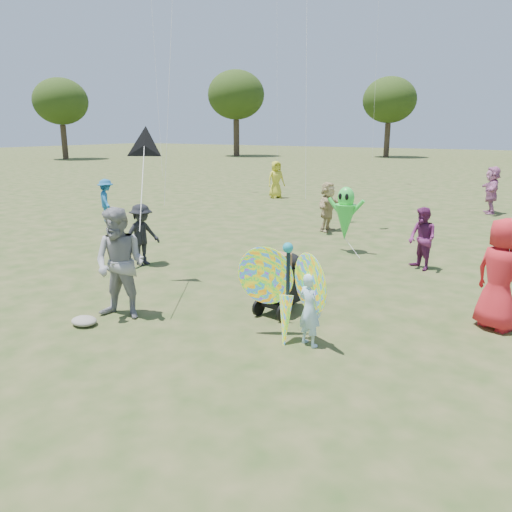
{
  "coord_description": "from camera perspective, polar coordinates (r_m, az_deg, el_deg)",
  "views": [
    {
      "loc": [
        4.12,
        -5.45,
        3.2
      ],
      "look_at": [
        -0.2,
        1.5,
        1.1
      ],
      "focal_mm": 35.0,
      "sensor_mm": 36.0,
      "label": 1
    }
  ],
  "objects": [
    {
      "name": "ground",
      "position": [
        7.54,
        -4.82,
        -10.76
      ],
      "size": [
        160.0,
        160.0,
        0.0
      ],
      "primitive_type": "plane",
      "color": "#51592B",
      "rests_on": "ground"
    },
    {
      "name": "child_girl",
      "position": [
        7.54,
        6.17,
        -6.09
      ],
      "size": [
        0.48,
        0.39,
        1.14
      ],
      "primitive_type": "imported",
      "rotation": [
        0.0,
        0.0,
        2.83
      ],
      "color": "#AFDCF9",
      "rests_on": "ground"
    },
    {
      "name": "adult_man",
      "position": [
        8.78,
        -15.26,
        -0.87
      ],
      "size": [
        1.09,
        0.95,
        1.93
      ],
      "primitive_type": "imported",
      "rotation": [
        0.0,
        0.0,
        0.26
      ],
      "color": "gray",
      "rests_on": "ground"
    },
    {
      "name": "grey_bag",
      "position": [
        8.89,
        -19.05,
        -7.03
      ],
      "size": [
        0.46,
        0.37,
        0.15
      ],
      "primitive_type": "ellipsoid",
      "color": "gray",
      "rests_on": "ground"
    },
    {
      "name": "crowd_a",
      "position": [
        8.93,
        26.21,
        -1.9
      ],
      "size": [
        1.07,
        0.96,
        1.84
      ],
      "primitive_type": "imported",
      "rotation": [
        0.0,
        0.0,
        2.61
      ],
      "color": "red",
      "rests_on": "ground"
    },
    {
      "name": "crowd_b",
      "position": [
        12.2,
        -12.92,
        2.38
      ],
      "size": [
        0.7,
        1.03,
        1.48
      ],
      "primitive_type": "imported",
      "rotation": [
        0.0,
        0.0,
        1.41
      ],
      "color": "black",
      "rests_on": "ground"
    },
    {
      "name": "crowd_d",
      "position": [
        16.09,
        8.21,
        5.62
      ],
      "size": [
        0.53,
        1.48,
        1.58
      ],
      "primitive_type": "imported",
      "rotation": [
        0.0,
        0.0,
        1.53
      ],
      "color": "tan",
      "rests_on": "ground"
    },
    {
      "name": "crowd_e",
      "position": [
        12.13,
        18.46,
        1.89
      ],
      "size": [
        0.9,
        0.88,
        1.46
      ],
      "primitive_type": "imported",
      "rotation": [
        0.0,
        0.0,
        5.59
      ],
      "color": "#682259",
      "rests_on": "ground"
    },
    {
      "name": "crowd_g",
      "position": [
        23.74,
        2.31,
        8.73
      ],
      "size": [
        0.92,
        1.01,
        1.73
      ],
      "primitive_type": "imported",
      "rotation": [
        0.0,
        0.0,
        1.0
      ],
      "color": "gold",
      "rests_on": "ground"
    },
    {
      "name": "crowd_i",
      "position": [
        18.42,
        -16.73,
        6.12
      ],
      "size": [
        1.1,
        1.02,
        1.49
      ],
      "primitive_type": "imported",
      "rotation": [
        0.0,
        0.0,
        2.5
      ],
      "color": "#1D629F",
      "rests_on": "ground"
    },
    {
      "name": "crowd_j",
      "position": [
        21.3,
        25.32,
        6.83
      ],
      "size": [
        0.92,
        1.76,
        1.81
      ],
      "primitive_type": "imported",
      "rotation": [
        0.0,
        0.0,
        4.95
      ],
      "color": "#BA6A9F",
      "rests_on": "ground"
    },
    {
      "name": "jogging_stroller",
      "position": [
        8.86,
        2.98,
        -2.6
      ],
      "size": [
        0.59,
        1.09,
        1.09
      ],
      "rotation": [
        0.0,
        0.0,
        -0.15
      ],
      "color": "black",
      "rests_on": "ground"
    },
    {
      "name": "butterfly_kite",
      "position": [
        7.6,
        3.52,
        -4.17
      ],
      "size": [
        1.74,
        0.75,
        1.75
      ],
      "color": "orange",
      "rests_on": "ground"
    },
    {
      "name": "delta_kite_rig",
      "position": [
        10.53,
        -12.65,
        12.12
      ],
      "size": [
        1.93,
        2.06,
        1.71
      ],
      "color": "black",
      "rests_on": "ground"
    },
    {
      "name": "alien_kite",
      "position": [
        13.31,
        10.16,
        4.51
      ],
      "size": [
        1.12,
        0.69,
        1.74
      ],
      "color": "#34DF46",
      "rests_on": "ground"
    }
  ]
}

